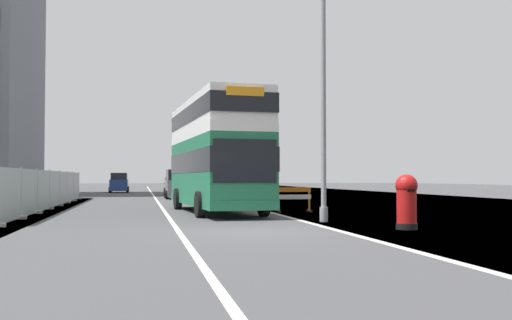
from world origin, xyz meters
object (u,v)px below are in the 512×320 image
object	(u,v)px
roadworks_barrier	(294,197)
car_oncoming_near	(179,185)
car_receding_far	(119,183)
double_decker_bus	(216,153)
car_receding_mid	(176,183)
red_pillar_postbox	(407,199)
lamppost_foreground	(323,99)

from	to	relation	value
roadworks_barrier	car_oncoming_near	bearing A→B (deg)	102.30
roadworks_barrier	car_receding_far	distance (m)	37.14
double_decker_bus	car_oncoming_near	size ratio (longest dim) A/B	2.65
roadworks_barrier	car_receding_mid	xyz separation A→B (m)	(-3.58, 26.64, 0.36)
red_pillar_postbox	car_receding_far	size ratio (longest dim) A/B	0.36
lamppost_foreground	car_receding_far	size ratio (longest dim) A/B	2.01
car_receding_mid	car_oncoming_near	bearing A→B (deg)	-91.66
double_decker_bus	lamppost_foreground	bearing A→B (deg)	-64.07
double_decker_bus	red_pillar_postbox	size ratio (longest dim) A/B	6.53
car_receding_mid	car_receding_far	distance (m)	10.78
double_decker_bus	car_oncoming_near	xyz separation A→B (m)	(-0.48, 17.03, -1.62)
double_decker_bus	roadworks_barrier	bearing A→B (deg)	-10.27
roadworks_barrier	car_receding_far	size ratio (longest dim) A/B	0.35
car_oncoming_near	car_receding_mid	world-z (taller)	car_receding_mid
lamppost_foreground	red_pillar_postbox	distance (m)	4.95
double_decker_bus	car_oncoming_near	distance (m)	17.11
roadworks_barrier	red_pillar_postbox	bearing A→B (deg)	-83.03
red_pillar_postbox	roadworks_barrier	world-z (taller)	red_pillar_postbox
car_oncoming_near	car_receding_far	distance (m)	19.10
double_decker_bus	car_receding_far	distance (m)	35.93
car_receding_mid	car_receding_far	bearing A→B (deg)	118.55
double_decker_bus	car_receding_mid	distance (m)	26.07
roadworks_barrier	car_receding_mid	size ratio (longest dim) A/B	0.41
lamppost_foreground	car_receding_far	distance (m)	42.56
car_receding_far	roadworks_barrier	bearing A→B (deg)	-76.40
red_pillar_postbox	roadworks_barrier	bearing A→B (deg)	96.97
roadworks_barrier	car_receding_far	xyz separation A→B (m)	(-8.73, 36.10, 0.27)
roadworks_barrier	lamppost_foreground	bearing A→B (deg)	-94.08
roadworks_barrier	car_receding_mid	bearing A→B (deg)	97.67
lamppost_foreground	roadworks_barrier	distance (m)	6.57
roadworks_barrier	car_receding_far	world-z (taller)	car_receding_far
double_decker_bus	car_receding_mid	bearing A→B (deg)	90.49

